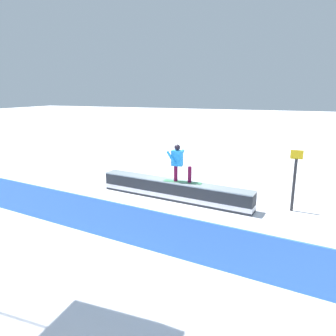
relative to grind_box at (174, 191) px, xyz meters
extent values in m
plane|color=white|center=(0.00, 0.00, -0.33)|extent=(120.00, 120.00, 0.00)
cube|color=#24272C|center=(0.00, 0.00, 0.01)|extent=(6.12, 1.32, 0.69)
cube|color=white|center=(0.00, 0.00, -0.16)|extent=(6.13, 1.33, 0.17)
cube|color=gray|center=(0.00, 0.00, 0.38)|extent=(6.13, 1.38, 0.04)
cube|color=#3C8058|center=(-0.37, 0.05, 0.41)|extent=(1.45, 0.36, 0.01)
cylinder|color=maroon|center=(-0.11, 0.06, 0.71)|extent=(0.15, 0.15, 0.59)
cylinder|color=maroon|center=(-0.64, 0.03, 0.71)|extent=(0.15, 0.15, 0.59)
cube|color=#2085D6|center=(-0.16, 0.06, 1.29)|extent=(0.41, 0.26, 0.57)
sphere|color=black|center=(-0.16, 0.06, 1.69)|extent=(0.22, 0.22, 0.22)
cylinder|color=#2085D6|center=(0.01, 0.24, 1.32)|extent=(0.37, 0.11, 0.51)
cylinder|color=#2085D6|center=(-0.25, -0.11, 1.32)|extent=(0.26, 0.11, 0.55)
cube|color=#3A75E7|center=(0.00, 3.79, 0.22)|extent=(11.73, 1.55, 1.11)
cylinder|color=#262628|center=(-4.19, -0.42, 0.58)|extent=(0.10, 0.10, 1.82)
cube|color=yellow|center=(-4.19, -0.42, 1.64)|extent=(0.40, 0.04, 0.30)
camera|label=1|loc=(-4.04, 10.57, 3.68)|focal=33.55mm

